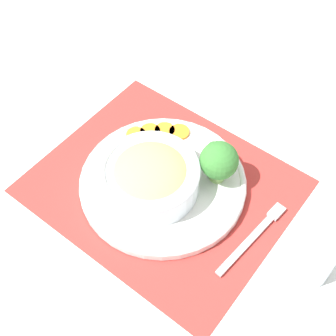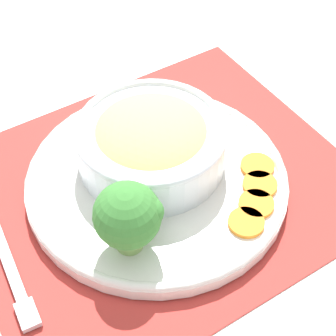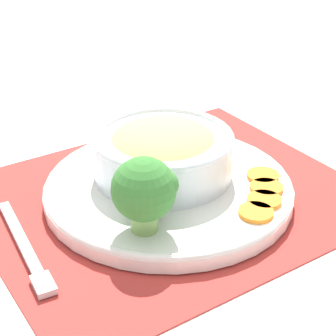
{
  "view_description": "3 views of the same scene",
  "coord_description": "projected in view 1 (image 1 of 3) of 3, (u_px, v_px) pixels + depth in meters",
  "views": [
    {
      "loc": [
        0.37,
        -0.35,
        0.73
      ],
      "look_at": [
        0.0,
        0.01,
        0.05
      ],
      "focal_mm": 50.0,
      "sensor_mm": 36.0,
      "label": 1
    },
    {
      "loc": [
        0.17,
        0.41,
        0.52
      ],
      "look_at": [
        -0.01,
        0.01,
        0.04
      ],
      "focal_mm": 60.0,
      "sensor_mm": 36.0,
      "label": 2
    },
    {
      "loc": [
        0.27,
        0.55,
        0.38
      ],
      "look_at": [
        0.0,
        0.0,
        0.04
      ],
      "focal_mm": 60.0,
      "sensor_mm": 36.0,
      "label": 3
    }
  ],
  "objects": [
    {
      "name": "ground_plane",
      "position": [
        163.0,
        186.0,
        0.89
      ],
      "size": [
        4.0,
        4.0,
        0.0
      ],
      "primitive_type": "plane",
      "color": "white"
    },
    {
      "name": "carrot_slice_middle",
      "position": [
        165.0,
        130.0,
        0.94
      ],
      "size": [
        0.04,
        0.04,
        0.01
      ],
      "color": "orange",
      "rests_on": "plate"
    },
    {
      "name": "carrot_slice_extra",
      "position": [
        136.0,
        135.0,
        0.94
      ],
      "size": [
        0.04,
        0.04,
        0.01
      ],
      "color": "orange",
      "rests_on": "plate"
    },
    {
      "name": "placemat",
      "position": [
        163.0,
        186.0,
        0.89
      ],
      "size": [
        0.51,
        0.44,
        0.0
      ],
      "color": "#B2332D",
      "rests_on": "ground_plane"
    },
    {
      "name": "fork",
      "position": [
        258.0,
        232.0,
        0.82
      ],
      "size": [
        0.02,
        0.18,
        0.01
      ],
      "rotation": [
        0.0,
        0.0,
        0.03
      ],
      "color": "silver",
      "rests_on": "placemat"
    },
    {
      "name": "carrot_slice_near",
      "position": [
        179.0,
        132.0,
        0.94
      ],
      "size": [
        0.04,
        0.04,
        0.01
      ],
      "color": "orange",
      "rests_on": "plate"
    },
    {
      "name": "bowl",
      "position": [
        150.0,
        176.0,
        0.84
      ],
      "size": [
        0.18,
        0.18,
        0.07
      ],
      "color": "silver",
      "rests_on": "plate"
    },
    {
      "name": "plate",
      "position": [
        163.0,
        182.0,
        0.88
      ],
      "size": [
        0.31,
        0.31,
        0.02
      ],
      "color": "white",
      "rests_on": "placemat"
    },
    {
      "name": "water_glass",
      "position": [
        313.0,
        258.0,
        0.75
      ],
      "size": [
        0.07,
        0.07,
        0.1
      ],
      "color": "silver",
      "rests_on": "ground_plane"
    },
    {
      "name": "carrot_slice_far",
      "position": [
        150.0,
        131.0,
        0.94
      ],
      "size": [
        0.04,
        0.04,
        0.01
      ],
      "color": "orange",
      "rests_on": "plate"
    },
    {
      "name": "broccoli_floret",
      "position": [
        219.0,
        161.0,
        0.84
      ],
      "size": [
        0.07,
        0.07,
        0.09
      ],
      "color": "#84AD5B",
      "rests_on": "plate"
    }
  ]
}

